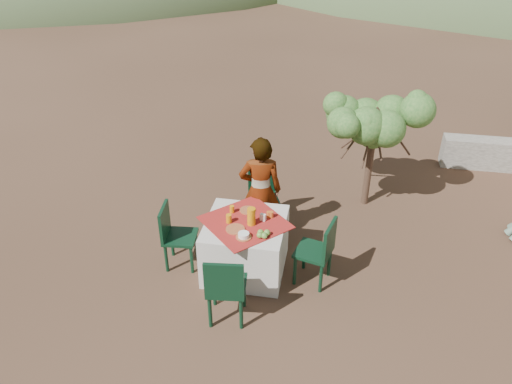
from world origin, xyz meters
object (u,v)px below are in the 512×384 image
chair_near (226,287)px  juice_pitcher (251,216)px  table (246,246)px  person (260,191)px  shrub_tree (378,126)px  chair_left (174,233)px  chair_right (320,250)px  chair_far (263,194)px

chair_near → juice_pitcher: size_ratio=4.10×
table → person: (0.08, 0.70, 0.44)m
shrub_tree → juice_pitcher: size_ratio=7.18×
table → chair_left: (-0.95, -0.07, 0.13)m
chair_near → juice_pitcher: bearing=-103.5°
table → chair_right: (0.97, -0.09, 0.14)m
table → chair_far: size_ratio=1.45×
person → juice_pitcher: (0.01, -0.73, 0.06)m
shrub_tree → juice_pitcher: (-1.56, -2.03, -0.46)m
person → shrub_tree: (1.56, 1.30, 0.52)m
chair_far → chair_left: size_ratio=0.99×
chair_far → juice_pitcher: 1.22m
table → chair_far: bearing=87.6°
chair_left → shrub_tree: size_ratio=0.54×
juice_pitcher → shrub_tree: bearing=52.5°
chair_right → chair_far: bearing=-128.3°
chair_far → chair_right: (0.93, -1.22, 0.02)m
chair_left → juice_pitcher: juice_pitcher is taller
person → shrub_tree: size_ratio=0.96×
shrub_tree → juice_pitcher: bearing=-127.5°
chair_left → shrub_tree: bearing=-56.9°
chair_left → person: size_ratio=0.56×
chair_near → person: (0.11, 1.68, 0.28)m
chair_left → person: bearing=-58.7°
chair_near → table: bearing=-98.3°
chair_near → shrub_tree: size_ratio=0.57×
table → person: 0.82m
chair_left → chair_far: bearing=-45.2°
chair_right → person: (-0.90, 0.79, 0.30)m
juice_pitcher → chair_near: bearing=-97.1°
person → juice_pitcher: bearing=79.6°
shrub_tree → chair_near: bearing=-119.3°
chair_far → shrub_tree: shrub_tree is taller
chair_near → juice_pitcher: 1.02m
chair_far → shrub_tree: bearing=7.6°
chair_left → shrub_tree: 3.42m
chair_right → person: bearing=-116.8°
juice_pitcher → chair_right: bearing=-3.8°
juice_pitcher → person: bearing=90.7°
chair_right → shrub_tree: shrub_tree is taller
table → chair_near: (-0.03, -0.98, 0.16)m
chair_left → person: (1.03, 0.76, 0.31)m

